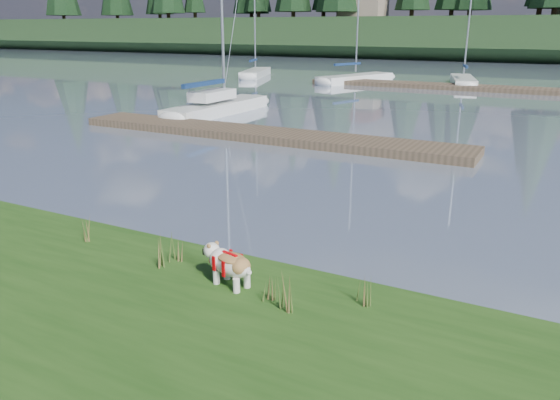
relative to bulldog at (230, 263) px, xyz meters
The scene contains 17 objects.
ground 32.67m from the bulldog, 93.76° to the left, with size 200.00×200.00×0.00m, color gray.
ridge 75.64m from the bulldog, 91.62° to the left, with size 200.00×20.00×5.00m, color black.
bulldog is the anchor object (origin of this frame).
sailboat_main 19.73m from the bulldog, 123.84° to the left, with size 1.61×7.87×11.41m.
dock_near 13.13m from the bulldog, 117.92° to the left, with size 16.00×2.00×0.30m, color #4C3D2C.
dock_far 32.60m from the bulldog, 90.25° to the left, with size 26.00×2.20×0.30m, color #4C3D2C.
sailboat_bg_0 40.56m from the bulldog, 119.72° to the left, with size 3.84×7.50×10.85m.
sailboat_bg_1 36.06m from the bulldog, 106.74° to the left, with size 4.27×8.22×12.15m.
sailboat_bg_2 36.35m from the bulldog, 94.99° to the left, with size 3.19×7.41×11.02m.
weed_0 1.28m from the bulldog, 166.60° to the left, with size 0.17×0.14×0.59m.
weed_1 1.31m from the bulldog, behind, with size 0.17×0.14×0.59m.
weed_2 1.15m from the bulldog, 15.19° to the right, with size 0.17×0.14×0.78m.
weed_3 3.22m from the bulldog, behind, with size 0.17×0.14×0.64m.
weed_4 0.81m from the bulldog, 11.92° to the right, with size 0.17×0.14×0.45m.
weed_5 2.03m from the bulldog, 10.12° to the left, with size 0.17×0.14×0.51m.
mud_lip 2.45m from the bulldog, 155.19° to the left, with size 60.00×0.50×0.14m, color #33281C.
house_0 76.78m from the bulldog, 108.40° to the left, with size 6.30×5.30×4.65m.
Camera 1 is at (6.31, -8.84, 4.08)m, focal length 35.00 mm.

